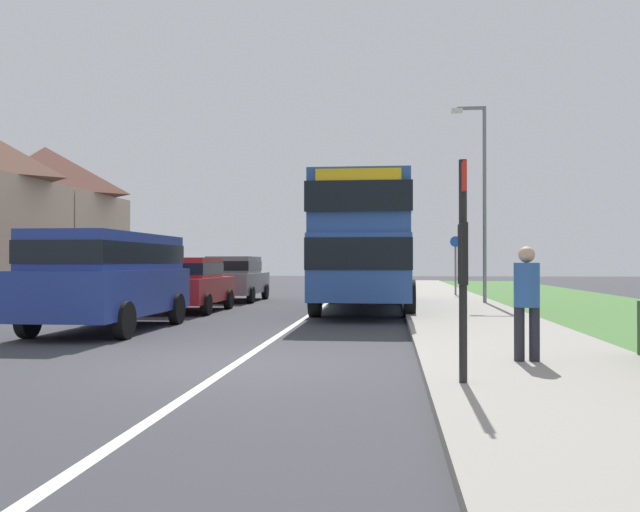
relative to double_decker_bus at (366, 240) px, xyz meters
name	(u,v)px	position (x,y,z in m)	size (l,w,h in m)	color
ground_plane	(235,365)	(-1.47, -10.98, -2.14)	(120.00, 120.00, 0.00)	#38383D
lane_marking_centre	(306,318)	(-1.47, -2.98, -2.14)	(0.14, 60.00, 0.01)	silver
pavement_near_side	(479,324)	(2.73, -4.98, -2.08)	(3.20, 68.00, 0.12)	gray
double_decker_bus	(366,240)	(0.00, 0.00, 0.00)	(2.80, 9.76, 3.70)	#284C93
parked_van_blue	(110,272)	(-5.20, -6.66, -0.90)	(2.11, 4.99, 2.06)	navy
parked_car_red	(188,282)	(-5.16, -1.34, -1.26)	(1.99, 4.08, 1.58)	#B21E1E
parked_car_grey	(235,277)	(-5.02, 4.11, -1.23)	(1.94, 4.37, 1.66)	slate
pedestrian_at_stop	(527,298)	(2.57, -11.02, -1.17)	(0.34, 0.34, 1.67)	#23232D
bus_stop_sign	(463,255)	(1.53, -12.72, -0.60)	(0.09, 0.52, 2.60)	black
cycle_route_sign	(456,263)	(3.43, 7.39, -0.71)	(0.44, 0.08, 2.52)	slate
street_lamp_mid	(481,190)	(3.76, 2.20, 1.72)	(1.14, 0.20, 6.64)	slate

